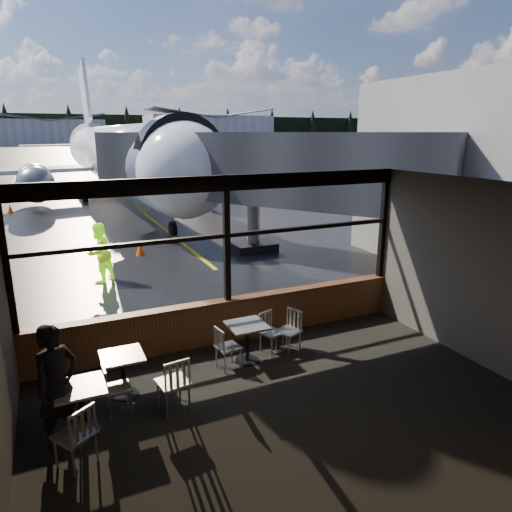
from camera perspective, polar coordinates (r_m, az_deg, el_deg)
ground_plane at (r=128.51m, az=-23.54°, el=12.04°), size 520.00×520.00×0.00m
carpet_floor at (r=7.59m, az=5.20°, el=-19.32°), size 8.00×6.00×0.01m
ceiling at (r=6.31m, az=5.95°, el=7.80°), size 8.00×6.00×0.04m
wall_right at (r=9.33m, az=27.42°, el=-2.45°), size 0.04×6.00×3.50m
wall_back at (r=4.72m, az=25.06°, el=-19.14°), size 8.00×0.04×3.50m
window_sill at (r=9.77m, az=-3.51°, el=-8.07°), size 8.00×0.28×0.90m
window_header at (r=9.03m, az=-3.81°, el=9.10°), size 8.00×0.18×0.30m
mullion_left at (r=8.69m, az=-28.80°, el=-0.73°), size 0.12×0.12×2.60m
mullion_centre at (r=9.22m, az=-3.68°, el=1.97°), size 0.12×0.12×2.60m
mullion_right at (r=11.21m, az=15.59°, el=3.81°), size 0.12×0.12×2.60m
window_transom at (r=9.20m, az=-3.69°, el=2.58°), size 8.00×0.10×0.08m
airliner at (r=31.00m, az=-17.06°, el=16.45°), size 30.12×35.75×10.66m
jet_bridge at (r=15.56m, az=1.54°, el=8.60°), size 9.45×11.55×5.04m
cafe_table_near at (r=8.92m, az=-1.12°, el=-10.82°), size 0.71×0.71×0.78m
cafe_table_mid at (r=8.19m, az=-16.24°, el=-14.12°), size 0.68×0.68×0.75m
cafe_table_left at (r=7.48m, az=-20.88°, el=-17.51°), size 0.70×0.70×0.77m
chair_near_e at (r=9.30m, az=4.05°, el=-9.40°), size 0.63×0.63×0.88m
chair_near_w at (r=8.67m, az=-3.50°, el=-11.37°), size 0.53×0.53×0.86m
chair_near_n at (r=9.28m, az=1.98°, el=-9.57°), size 0.59×0.59×0.84m
chair_mid_s at (r=7.58m, az=-10.35°, el=-15.34°), size 0.59×0.59×0.96m
chair_mid_w at (r=7.75m, az=-16.92°, el=-15.59°), size 0.47×0.47×0.84m
chair_left_s at (r=6.84m, az=-21.73°, el=-20.12°), size 0.71×0.71×0.93m
passenger at (r=7.15m, az=-23.58°, el=-14.61°), size 0.79×0.72×1.80m
ground_crew at (r=14.16m, az=-19.02°, el=0.37°), size 1.09×1.07×1.77m
cone_nose at (r=17.05m, az=-14.28°, el=0.87°), size 0.33×0.33×0.45m
cone_wing at (r=28.79m, az=-28.38°, el=5.22°), size 0.33×0.33×0.45m
terminal_annex at (r=17.14m, az=26.24°, el=9.29°), size 5.00×7.00×6.00m
hangar_mid at (r=193.43m, az=-24.26°, el=14.10°), size 38.00×15.00×10.00m
hangar_right at (r=196.82m, az=-5.92°, el=15.60°), size 50.00×20.00×12.00m
fuel_tank_c at (r=190.53m, az=-27.25°, el=13.17°), size 8.00×8.00×6.00m
treeline at (r=218.43m, az=-24.39°, el=14.33°), size 360.00×3.00×12.00m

